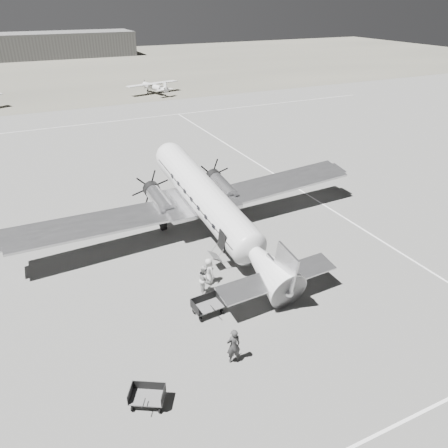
{
  "coord_description": "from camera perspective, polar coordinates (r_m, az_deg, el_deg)",
  "views": [
    {
      "loc": [
        -9.95,
        -21.8,
        15.61
      ],
      "look_at": [
        1.09,
        1.33,
        2.2
      ],
      "focal_mm": 35.0,
      "sensor_mm": 36.0,
      "label": 1
    }
  ],
  "objects": [
    {
      "name": "light_plane_right",
      "position": [
        82.74,
        -9.14,
        17.14
      ],
      "size": [
        11.61,
        10.25,
        2.07
      ],
      "primitive_type": null,
      "rotation": [
        0.0,
        0.0,
        0.25
      ],
      "color": "silver",
      "rests_on": "ground"
    },
    {
      "name": "ground",
      "position": [
        28.6,
        -0.82,
        -5.46
      ],
      "size": [
        260.0,
        260.0,
        0.0
      ],
      "primitive_type": "plane",
      "color": "slate",
      "rests_on": "ground"
    },
    {
      "name": "grass_infield",
      "position": [
        118.26,
        -21.59,
        18.24
      ],
      "size": [
        260.0,
        90.0,
        0.01
      ],
      "primitive_type": "cube",
      "color": "#636053",
      "rests_on": "ground"
    },
    {
      "name": "ramp_agent",
      "position": [
        25.73,
        -2.54,
        -7.2
      ],
      "size": [
        0.9,
        1.05,
        1.86
      ],
      "primitive_type": "imported",
      "rotation": [
        0.0,
        0.0,
        1.33
      ],
      "color": "#ADADAB",
      "rests_on": "ground"
    },
    {
      "name": "dc3_airliner",
      "position": [
        30.38,
        -1.63,
        2.23
      ],
      "size": [
        28.31,
        20.52,
        5.18
      ],
      "primitive_type": null,
      "rotation": [
        0.0,
        0.0,
        0.06
      ],
      "color": "silver",
      "rests_on": "ground"
    },
    {
      "name": "baggage_cart_near",
      "position": [
        24.4,
        -2.13,
        -10.68
      ],
      "size": [
        1.84,
        1.37,
        0.98
      ],
      "primitive_type": null,
      "rotation": [
        0.0,
        0.0,
        0.09
      ],
      "color": "#525252",
      "rests_on": "ground"
    },
    {
      "name": "baggage_cart_far",
      "position": [
        20.28,
        -9.99,
        -21.38
      ],
      "size": [
        1.89,
        1.73,
        0.88
      ],
      "primitive_type": null,
      "rotation": [
        0.0,
        0.0,
        -0.52
      ],
      "color": "#525252",
      "rests_on": "ground"
    },
    {
      "name": "taxi_line_near",
      "position": [
        20.08,
        18.03,
        -25.27
      ],
      "size": [
        60.0,
        0.15,
        0.01
      ],
      "primitive_type": "cube",
      "color": "silver",
      "rests_on": "ground"
    },
    {
      "name": "taxi_line_horizon",
      "position": [
        64.51,
        -16.27,
        12.55
      ],
      "size": [
        90.0,
        0.15,
        0.01
      ],
      "primitive_type": "cube",
      "color": "silver",
      "rests_on": "ground"
    },
    {
      "name": "ground_crew",
      "position": [
        21.4,
        1.25,
        -15.62
      ],
      "size": [
        0.73,
        0.51,
        1.91
      ],
      "primitive_type": "imported",
      "rotation": [
        0.0,
        0.0,
        3.06
      ],
      "color": "#2F2F2F",
      "rests_on": "ground"
    },
    {
      "name": "taxi_line_right",
      "position": [
        34.65,
        17.5,
        -0.53
      ],
      "size": [
        0.15,
        80.0,
        0.01
      ],
      "primitive_type": "cube",
      "color": "silver",
      "rests_on": "ground"
    },
    {
      "name": "hangar_main",
      "position": [
        143.12,
        -20.87,
        21.04
      ],
      "size": [
        42.0,
        14.0,
        6.6
      ],
      "color": "#5D5D5D",
      "rests_on": "ground"
    },
    {
      "name": "passenger",
      "position": [
        26.57,
        -2.0,
        -6.15
      ],
      "size": [
        0.68,
        0.91,
        1.69
      ],
      "primitive_type": "imported",
      "rotation": [
        0.0,
        0.0,
        1.76
      ],
      "color": "#AFAFAD",
      "rests_on": "ground"
    }
  ]
}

